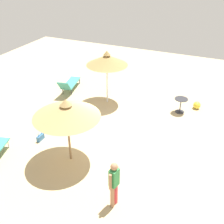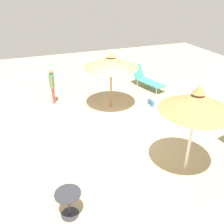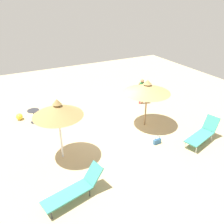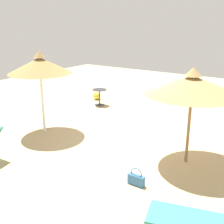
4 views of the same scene
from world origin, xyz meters
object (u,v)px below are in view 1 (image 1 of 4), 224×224
lounge_chair_near_left (69,84)px  person_standing_far_right (114,182)px  parasol_umbrella_center (66,111)px  handbag (40,137)px  side_table_round (181,103)px  parasol_umbrella_far_left (107,60)px  beach_ball (197,105)px

lounge_chair_near_left → person_standing_far_right: size_ratio=1.41×
parasol_umbrella_center → handbag: size_ratio=5.83×
handbag → side_table_round: bearing=-135.7°
parasol_umbrella_far_left → side_table_round: bearing=-173.1°
parasol_umbrella_center → side_table_round: bearing=-120.2°
parasol_umbrella_far_left → person_standing_far_right: 7.00m
side_table_round → lounge_chair_near_left: bearing=1.3°
person_standing_far_right → side_table_round: person_standing_far_right is taller
beach_ball → handbag: bearing=44.4°
parasol_umbrella_far_left → handbag: size_ratio=6.26×
parasol_umbrella_far_left → beach_ball: size_ratio=7.54×
parasol_umbrella_far_left → person_standing_far_right: bearing=116.5°
person_standing_far_right → beach_ball: person_standing_far_right is taller
parasol_umbrella_far_left → parasol_umbrella_center: bearing=98.0°
handbag → side_table_round: 6.76m
person_standing_far_right → lounge_chair_near_left: bearing=-49.2°
lounge_chair_near_left → handbag: size_ratio=5.28×
lounge_chair_near_left → beach_ball: 6.96m
parasol_umbrella_center → handbag: 2.71m
handbag → parasol_umbrella_center: bearing=163.7°
beach_ball → lounge_chair_near_left: bearing=7.0°
parasol_umbrella_center → person_standing_far_right: 2.99m
parasol_umbrella_far_left → parasol_umbrella_center: (-0.67, 4.79, -0.17)m
person_standing_far_right → side_table_round: (-0.65, -6.59, -0.44)m
beach_ball → parasol_umbrella_center: bearing=57.7°
lounge_chair_near_left → handbag: 4.78m
side_table_round → beach_ball: bearing=-135.0°
parasol_umbrella_far_left → side_table_round: 4.15m
person_standing_far_right → side_table_round: bearing=-95.7°
handbag → beach_ball: (-5.53, -5.41, 0.03)m
parasol_umbrella_center → lounge_chair_near_left: parasol_umbrella_center is taller
beach_ball → side_table_round: bearing=45.0°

